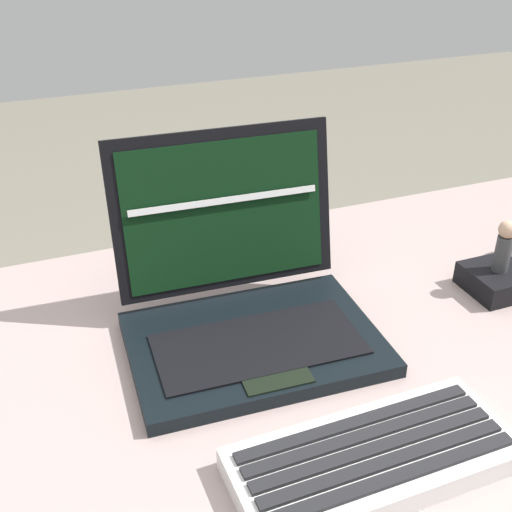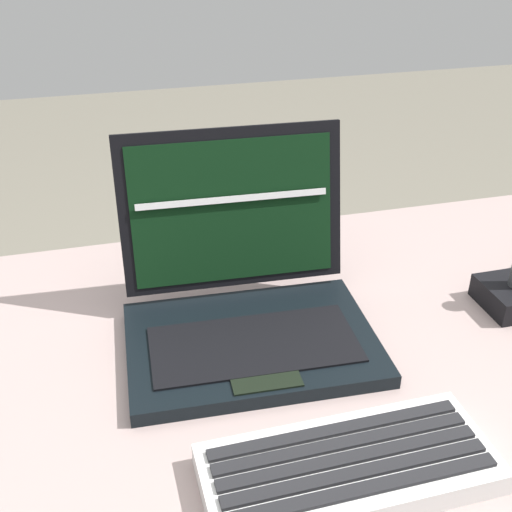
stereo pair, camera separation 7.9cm
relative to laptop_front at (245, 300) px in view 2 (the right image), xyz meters
The scene contains 3 objects.
desk 0.18m from the laptop_front, 134.70° to the right, with size 1.72×0.77×0.74m.
laptop_front is the anchor object (origin of this frame).
external_keyboard 0.27m from the laptop_front, 81.46° to the right, with size 0.29×0.13×0.03m.
Camera 2 is at (-0.07, -0.58, 1.25)m, focal length 45.33 mm.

